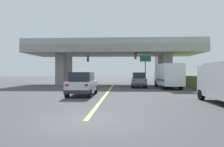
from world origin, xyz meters
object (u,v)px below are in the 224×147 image
object	(u,v)px
traffic_signal_farside	(76,64)
suv_crossing	(139,80)
box_truck	(168,76)
suv_lead	(83,84)
highway_sign	(145,63)
traffic_signal_nearside	(149,62)

from	to	relation	value
traffic_signal_farside	suv_crossing	bearing A→B (deg)	-12.99
box_truck	traffic_signal_farside	bearing A→B (deg)	165.54
suv_lead	traffic_signal_farside	world-z (taller)	traffic_signal_farside
traffic_signal_farside	highway_sign	bearing A→B (deg)	9.19
suv_lead	traffic_signal_nearside	distance (m)	14.93
traffic_signal_nearside	traffic_signal_farside	size ratio (longest dim) A/B	1.07
suv_crossing	box_truck	size ratio (longest dim) A/B	0.59
suv_crossing	traffic_signal_nearside	xyz separation A→B (m)	(1.69, 2.85, 2.56)
traffic_signal_farside	box_truck	bearing A→B (deg)	-14.46
suv_crossing	traffic_signal_farside	size ratio (longest dim) A/B	0.85
traffic_signal_nearside	highway_sign	bearing A→B (deg)	111.49
suv_crossing	box_truck	bearing A→B (deg)	-17.18
suv_crossing	traffic_signal_farside	bearing A→B (deg)	167.85
suv_lead	box_truck	xyz separation A→B (m)	(9.28, 8.71, 0.60)
suv_lead	suv_crossing	world-z (taller)	same
suv_lead	highway_sign	world-z (taller)	highway_sign
suv_crossing	highway_sign	world-z (taller)	highway_sign
suv_lead	highway_sign	bearing A→B (deg)	62.99
suv_lead	suv_crossing	bearing A→B (deg)	60.34
suv_lead	highway_sign	distance (m)	15.55
traffic_signal_farside	suv_lead	bearing A→B (deg)	-74.10
suv_crossing	traffic_signal_farside	distance (m)	9.58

